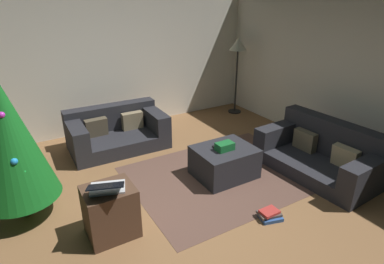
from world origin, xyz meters
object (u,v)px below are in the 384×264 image
(couch_right, at_px, (322,154))
(book_stack, at_px, (270,215))
(christmas_tree, at_px, (9,139))
(side_table, at_px, (111,212))
(laptop, at_px, (107,187))
(corner_lamp, at_px, (238,50))
(tv_remote, at_px, (216,148))
(ottoman, at_px, (224,162))
(gift_box, at_px, (225,146))
(couch_left, at_px, (116,131))

(couch_right, bearing_deg, book_stack, 104.50)
(christmas_tree, height_order, side_table, christmas_tree)
(laptop, relative_size, corner_lamp, 0.32)
(tv_remote, xyz_separation_m, book_stack, (0.01, -1.11, -0.40))
(tv_remote, height_order, laptop, laptop)
(side_table, bearing_deg, couch_right, -4.32)
(ottoman, distance_m, laptop, 1.89)
(tv_remote, height_order, side_table, side_table)
(couch_right, bearing_deg, gift_box, 63.74)
(couch_left, xyz_separation_m, tv_remote, (0.89, -1.69, 0.18))
(side_table, relative_size, corner_lamp, 0.36)
(christmas_tree, bearing_deg, gift_box, -11.16)
(couch_left, height_order, christmas_tree, christmas_tree)
(laptop, bearing_deg, ottoman, 13.70)
(side_table, bearing_deg, gift_box, 11.02)
(tv_remote, xyz_separation_m, side_table, (-1.65, -0.42, -0.16))
(couch_right, relative_size, tv_remote, 10.82)
(book_stack, bearing_deg, couch_left, 107.70)
(couch_left, bearing_deg, book_stack, 108.84)
(couch_right, height_order, christmas_tree, christmas_tree)
(gift_box, height_order, side_table, side_table)
(couch_left, height_order, laptop, laptop)
(ottoman, xyz_separation_m, corner_lamp, (1.79, 2.07, 1.13))
(tv_remote, xyz_separation_m, laptop, (-1.67, -0.48, 0.19))
(christmas_tree, height_order, laptop, christmas_tree)
(couch_left, height_order, corner_lamp, corner_lamp)
(couch_left, relative_size, laptop, 3.16)
(couch_right, height_order, ottoman, couch_right)
(couch_left, height_order, side_table, couch_left)
(laptop, distance_m, book_stack, 1.89)
(tv_remote, relative_size, corner_lamp, 0.10)
(book_stack, bearing_deg, gift_box, 85.86)
(christmas_tree, xyz_separation_m, corner_lamp, (4.33, 1.62, 0.36))
(ottoman, height_order, book_stack, ottoman)
(christmas_tree, bearing_deg, side_table, -47.03)
(couch_left, relative_size, couch_right, 0.91)
(laptop, bearing_deg, couch_left, 70.07)
(tv_remote, bearing_deg, corner_lamp, 54.03)
(gift_box, bearing_deg, couch_right, -22.98)
(ottoman, xyz_separation_m, side_table, (-1.77, -0.38, 0.07))
(gift_box, bearing_deg, tv_remote, 133.79)
(tv_remote, bearing_deg, christmas_tree, 177.67)
(couch_left, relative_size, side_table, 2.74)
(couch_left, distance_m, book_stack, 2.94)
(christmas_tree, relative_size, side_table, 3.12)
(couch_left, bearing_deg, couch_right, 135.74)
(gift_box, height_order, book_stack, gift_box)
(couch_right, xyz_separation_m, corner_lamp, (0.48, 2.68, 1.07))
(corner_lamp, bearing_deg, christmas_tree, -159.51)
(couch_left, bearing_deg, corner_lamp, -171.88)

